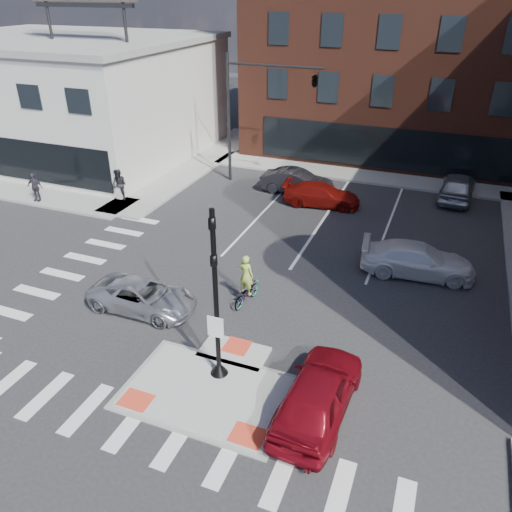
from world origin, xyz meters
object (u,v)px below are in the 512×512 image
at_px(white_pickup, 418,260).
at_px(bg_car_silver, 458,186).
at_px(bg_car_red, 321,195).
at_px(cyclist, 246,287).
at_px(pedestrian_a, 119,185).
at_px(bg_car_dark, 297,182).
at_px(pedestrian_b, 35,187).
at_px(red_sedan, 318,393).
at_px(silver_suv, 143,296).

relative_size(white_pickup, bg_car_silver, 1.06).
bearing_deg(bg_car_red, bg_car_silver, -67.61).
bearing_deg(cyclist, white_pickup, -131.88).
relative_size(white_pickup, bg_car_red, 1.10).
height_order(bg_car_red, pedestrian_a, pedestrian_a).
bearing_deg(white_pickup, cyclist, 121.92).
bearing_deg(bg_car_dark, pedestrian_b, 117.11).
relative_size(red_sedan, cyclist, 2.14).
bearing_deg(bg_car_red, red_sedan, -171.24).
bearing_deg(cyclist, bg_car_silver, -106.98).
distance_m(bg_car_dark, pedestrian_b, 15.76).
height_order(bg_car_silver, pedestrian_a, pedestrian_a).
height_order(bg_car_silver, pedestrian_b, pedestrian_b).
distance_m(white_pickup, cyclist, 8.01).
xyz_separation_m(bg_car_dark, bg_car_silver, (9.39, 2.65, 0.07)).
bearing_deg(silver_suv, pedestrian_a, 38.92).
xyz_separation_m(silver_suv, bg_car_red, (3.82, 13.17, 0.05)).
xyz_separation_m(silver_suv, pedestrian_a, (-7.50, 9.17, 0.48)).
xyz_separation_m(red_sedan, pedestrian_a, (-15.50, 12.00, 0.29)).
height_order(white_pickup, pedestrian_b, pedestrian_b).
xyz_separation_m(bg_car_red, cyclist, (-0.15, -11.22, 0.09)).
bearing_deg(bg_car_dark, red_sedan, -161.09).
bearing_deg(cyclist, pedestrian_a, -23.38).
bearing_deg(red_sedan, bg_car_silver, -96.82).
bearing_deg(bg_car_red, pedestrian_a, 103.58).
relative_size(bg_car_dark, bg_car_red, 0.99).
height_order(bg_car_dark, cyclist, cyclist).
xyz_separation_m(cyclist, pedestrian_b, (-15.76, 5.25, 0.27)).
relative_size(red_sedan, bg_car_silver, 1.00).
height_order(bg_car_dark, bg_car_silver, bg_car_silver).
bearing_deg(pedestrian_b, silver_suv, -37.23).
distance_m(white_pickup, bg_car_silver, 10.31).
bearing_deg(bg_car_dark, pedestrian_a, 119.17).
distance_m(red_sedan, bg_car_silver, 20.26).
distance_m(red_sedan, pedestrian_a, 19.60).
bearing_deg(white_pickup, silver_suv, 118.30).
height_order(red_sedan, pedestrian_b, pedestrian_b).
bearing_deg(red_sedan, cyclist, -45.38).
bearing_deg(bg_car_dark, bg_car_silver, -74.81).
distance_m(bg_car_silver, cyclist, 17.01).
bearing_deg(red_sedan, silver_suv, -17.04).
height_order(pedestrian_a, pedestrian_b, pedestrian_a).
xyz_separation_m(silver_suv, bg_car_dark, (1.86, 14.52, 0.12)).
height_order(bg_car_dark, pedestrian_a, pedestrian_a).
xyz_separation_m(cyclist, pedestrian_a, (-11.17, 7.22, 0.35)).
relative_size(red_sedan, bg_car_dark, 1.06).
xyz_separation_m(silver_suv, red_sedan, (8.00, -2.83, 0.20)).
xyz_separation_m(red_sedan, white_pickup, (1.93, 9.78, -0.08)).
distance_m(silver_suv, pedestrian_a, 11.86).
xyz_separation_m(red_sedan, cyclist, (-4.33, 4.78, -0.06)).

